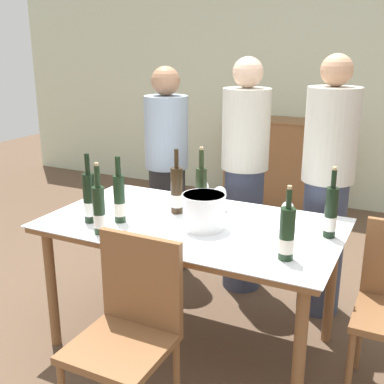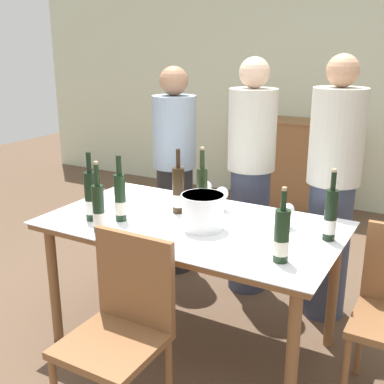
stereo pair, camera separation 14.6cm
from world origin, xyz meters
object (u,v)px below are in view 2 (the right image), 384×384
wine_bottle_1 (91,197)px  wine_glass_1 (205,188)px  wine_bottle_2 (120,198)px  wine_bottle_6 (178,191)px  wine_bottle_0 (202,194)px  chair_near_front (122,321)px  person_host (175,172)px  wine_glass_2 (288,211)px  wine_bottle_4 (282,237)px  wine_glass_0 (222,194)px  person_guest_right (332,192)px  person_guest_left (251,179)px  sideboard_cabinet (292,164)px  wine_bottle_5 (330,216)px  dining_table (192,235)px  ice_bucket (203,211)px  wine_bottle_3 (99,209)px

wine_bottle_1 → wine_glass_1: (0.44, 0.56, -0.03)m
wine_bottle_1 → wine_bottle_2: (0.15, 0.08, -0.00)m
wine_bottle_1 → wine_bottle_6: bearing=43.8°
wine_bottle_0 → chair_near_front: size_ratio=0.45×
wine_bottle_2 → person_host: size_ratio=0.24×
wine_glass_2 → wine_bottle_4: bearing=-75.3°
wine_bottle_0 → wine_bottle_2: bearing=-146.6°
wine_glass_0 → wine_bottle_6: bearing=-142.8°
wine_glass_2 → person_guest_right: 0.56m
wine_bottle_1 → person_guest_left: size_ratio=0.24×
sideboard_cabinet → chair_near_front: sideboard_cabinet is taller
wine_bottle_5 → wine_glass_0: wine_bottle_5 is taller
wine_bottle_6 → chair_near_front: bearing=-77.2°
dining_table → person_guest_left: size_ratio=0.99×
wine_glass_2 → person_guest_right: (0.11, 0.55, -0.03)m
sideboard_cabinet → ice_bucket: size_ratio=4.78×
wine_bottle_4 → person_guest_right: size_ratio=0.21×
wine_glass_2 → person_guest_right: size_ratio=0.08×
ice_bucket → wine_bottle_3: size_ratio=0.62×
wine_bottle_6 → wine_bottle_5: bearing=1.1°
wine_bottle_1 → person_guest_right: (1.12, 0.98, -0.06)m
wine_bottle_4 → person_guest_right: (-0.01, 0.98, -0.05)m
wine_glass_0 → person_host: size_ratio=0.09×
wine_bottle_5 → wine_bottle_4: bearing=-109.4°
sideboard_cabinet → person_guest_right: (0.92, -2.06, 0.37)m
wine_glass_2 → wine_bottle_0: bearing=-168.1°
sideboard_cabinet → wine_glass_1: bearing=-84.6°
person_guest_right → person_host: bearing=175.2°
wine_bottle_6 → person_host: bearing=122.9°
wine_bottle_0 → wine_bottle_4: size_ratio=1.17×
chair_near_front → person_host: bearing=113.1°
wine_glass_0 → wine_glass_1: (-0.14, 0.05, 0.01)m
dining_table → wine_bottle_0: size_ratio=3.96×
wine_bottle_0 → wine_bottle_4: 0.68m
wine_bottle_3 → person_host: bearing=102.1°
ice_bucket → wine_bottle_1: (-0.62, -0.19, 0.03)m
wine_bottle_2 → person_host: bearing=104.1°
wine_bottle_1 → wine_bottle_2: size_ratio=1.05×
chair_near_front → sideboard_cabinet: bearing=95.6°
wine_glass_0 → wine_glass_1: 0.15m
dining_table → wine_bottle_3: (-0.37, -0.36, 0.21)m
person_guest_left → wine_glass_1: bearing=-100.4°
wine_glass_2 → person_host: person_host is taller
dining_table → wine_glass_2: wine_glass_2 is taller
wine_bottle_0 → person_host: person_host is taller
wine_bottle_3 → wine_bottle_4: 0.98m
dining_table → wine_bottle_2: bearing=-155.5°
sideboard_cabinet → wine_glass_0: size_ratio=7.73×
wine_glass_1 → wine_glass_2: 0.59m
wine_glass_0 → wine_bottle_1: bearing=-138.4°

